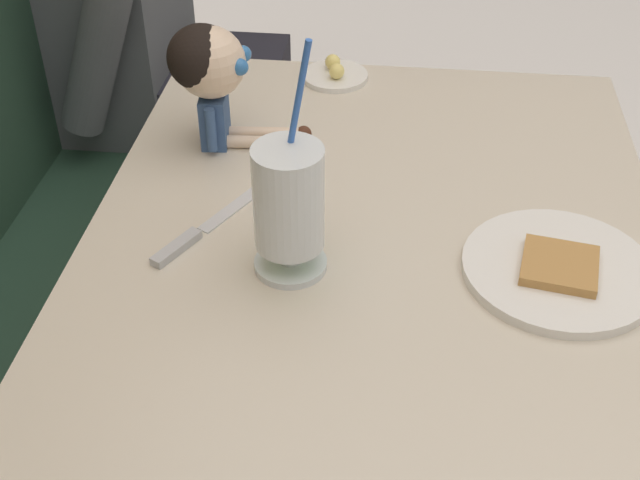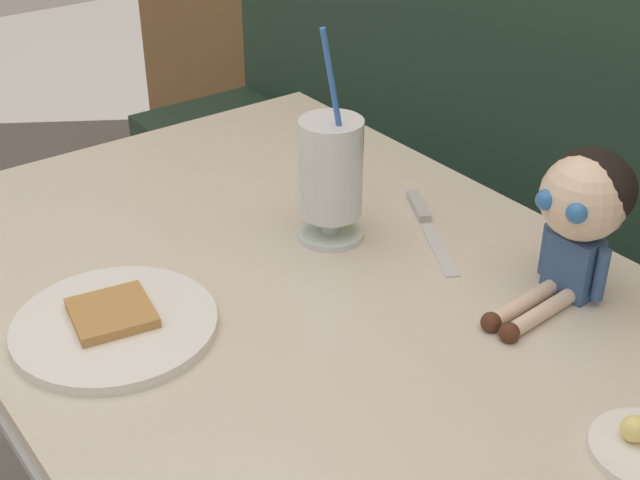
{
  "view_description": "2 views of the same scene",
  "coord_description": "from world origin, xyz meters",
  "px_view_note": "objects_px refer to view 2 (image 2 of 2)",
  "views": [
    {
      "loc": [
        -0.89,
        0.15,
        1.44
      ],
      "look_at": [
        -0.02,
        0.25,
        0.76
      ],
      "focal_mm": 47.05,
      "sensor_mm": 36.0,
      "label": 1
    },
    {
      "loc": [
        0.82,
        -0.38,
        1.38
      ],
      "look_at": [
        0.07,
        0.17,
        0.83
      ],
      "focal_mm": 49.29,
      "sensor_mm": 36.0,
      "label": 2
    }
  ],
  "objects_px": {
    "milkshake_glass": "(331,175)",
    "seated_doll": "(583,205)",
    "toast_plate": "(115,324)",
    "butter_knife": "(424,217)"
  },
  "relations": [
    {
      "from": "milkshake_glass",
      "to": "seated_doll",
      "type": "distance_m",
      "value": 0.34
    },
    {
      "from": "seated_doll",
      "to": "toast_plate",
      "type": "bearing_deg",
      "value": -118.2
    },
    {
      "from": "toast_plate",
      "to": "milkshake_glass",
      "type": "xyz_separation_m",
      "value": [
        -0.02,
        0.35,
        0.09
      ]
    },
    {
      "from": "butter_knife",
      "to": "seated_doll",
      "type": "xyz_separation_m",
      "value": [
        0.25,
        0.02,
        0.12
      ]
    },
    {
      "from": "toast_plate",
      "to": "seated_doll",
      "type": "distance_m",
      "value": 0.59
    },
    {
      "from": "milkshake_glass",
      "to": "seated_doll",
      "type": "relative_size",
      "value": 1.42
    },
    {
      "from": "butter_knife",
      "to": "milkshake_glass",
      "type": "bearing_deg",
      "value": -107.51
    },
    {
      "from": "toast_plate",
      "to": "seated_doll",
      "type": "relative_size",
      "value": 1.13
    },
    {
      "from": "butter_knife",
      "to": "seated_doll",
      "type": "bearing_deg",
      "value": 4.93
    },
    {
      "from": "milkshake_glass",
      "to": "seated_doll",
      "type": "xyz_separation_m",
      "value": [
        0.3,
        0.16,
        0.03
      ]
    }
  ]
}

